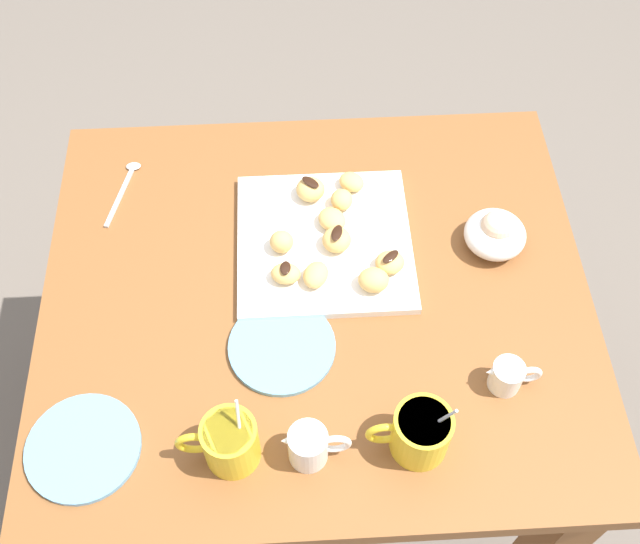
{
  "coord_description": "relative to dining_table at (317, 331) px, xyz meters",
  "views": [
    {
      "loc": [
        0.03,
        0.71,
        1.84
      ],
      "look_at": [
        -0.01,
        -0.03,
        0.74
      ],
      "focal_mm": 43.08,
      "sensor_mm": 36.0,
      "label": 1
    }
  ],
  "objects": [
    {
      "name": "dining_table",
      "position": [
        0.0,
        0.0,
        0.0
      ],
      "size": [
        0.95,
        0.83,
        0.72
      ],
      "color": "brown",
      "rests_on": "ground_plane"
    },
    {
      "name": "coffee_mug_yellow_right",
      "position": [
        0.14,
        0.28,
        0.18
      ],
      "size": [
        0.12,
        0.08,
        0.14
      ],
      "color": "yellow",
      "rests_on": "dining_table"
    },
    {
      "name": "coffee_mug_yellow_left",
      "position": [
        -0.14,
        0.28,
        0.18
      ],
      "size": [
        0.13,
        0.09,
        0.14
      ],
      "color": "yellow",
      "rests_on": "dining_table"
    },
    {
      "name": "cream_pitcher_white",
      "position": [
        0.03,
        0.29,
        0.17
      ],
      "size": [
        0.1,
        0.06,
        0.07
      ],
      "color": "white",
      "rests_on": "dining_table"
    },
    {
      "name": "chocolate_sauce_pitcher",
      "position": [
        -0.29,
        0.19,
        0.16
      ],
      "size": [
        0.09,
        0.05,
        0.06
      ],
      "color": "white",
      "rests_on": "dining_table"
    },
    {
      "name": "loose_spoon_near_saucer",
      "position": [
        0.35,
        -0.26,
        0.14
      ],
      "size": [
        0.06,
        0.16,
        0.01
      ],
      "color": "silver",
      "rests_on": "dining_table"
    },
    {
      "name": "beignet_2",
      "position": [
        0.05,
        -0.02,
        0.16
      ],
      "size": [
        0.06,
        0.05,
        0.03
      ],
      "primitive_type": "ellipsoid",
      "rotation": [
        0.0,
        0.0,
        1.44
      ],
      "color": "#E5B260",
      "rests_on": "pastry_plate_square"
    },
    {
      "name": "ice_cream_bowl",
      "position": [
        -0.32,
        -0.09,
        0.17
      ],
      "size": [
        0.11,
        0.11,
        0.08
      ],
      "color": "white",
      "rests_on": "dining_table"
    },
    {
      "name": "saucer_sky_left",
      "position": [
        0.06,
        0.1,
        0.14
      ],
      "size": [
        0.18,
        0.18,
        0.01
      ],
      "primitive_type": "cylinder",
      "color": "#66A8DB",
      "rests_on": "dining_table"
    },
    {
      "name": "beignet_4",
      "position": [
        -0.1,
        -0.0,
        0.17
      ],
      "size": [
        0.06,
        0.05,
        0.04
      ],
      "primitive_type": "ellipsoid",
      "rotation": [
        0.0,
        0.0,
        4.55
      ],
      "color": "#E5B260",
      "rests_on": "pastry_plate_square"
    },
    {
      "name": "beignet_6",
      "position": [
        -0.13,
        -0.04,
        0.16
      ],
      "size": [
        0.06,
        0.06,
        0.03
      ],
      "primitive_type": "ellipsoid",
      "rotation": [
        0.0,
        0.0,
        0.25
      ],
      "color": "#E5B260",
      "rests_on": "pastry_plate_square"
    },
    {
      "name": "saucer_sky_right",
      "position": [
        0.37,
        0.26,
        0.14
      ],
      "size": [
        0.18,
        0.18,
        0.01
      ],
      "primitive_type": "cylinder",
      "color": "#66A8DB",
      "rests_on": "dining_table"
    },
    {
      "name": "chocolate_drizzle_8",
      "position": [
        -0.04,
        -0.09,
        0.19
      ],
      "size": [
        0.03,
        0.04,
        0.0
      ],
      "primitive_type": "ellipsoid",
      "rotation": [
        0.0,
        0.0,
        4.4
      ],
      "color": "black",
      "rests_on": "beignet_8"
    },
    {
      "name": "chocolate_drizzle_2",
      "position": [
        0.05,
        -0.02,
        0.18
      ],
      "size": [
        0.02,
        0.03,
        0.0
      ],
      "primitive_type": "ellipsoid",
      "rotation": [
        0.0,
        0.0,
        1.44
      ],
      "color": "black",
      "rests_on": "beignet_2"
    },
    {
      "name": "beignet_5",
      "position": [
        0.0,
        -0.21,
        0.17
      ],
      "size": [
        0.07,
        0.07,
        0.04
      ],
      "primitive_type": "ellipsoid",
      "rotation": [
        0.0,
        0.0,
        1.99
      ],
      "color": "#E5B260",
      "rests_on": "pastry_plate_square"
    },
    {
      "name": "beignet_9",
      "position": [
        -0.08,
        -0.22,
        0.16
      ],
      "size": [
        0.06,
        0.06,
        0.03
      ],
      "primitive_type": "ellipsoid",
      "rotation": [
        0.0,
        0.0,
        2.5
      ],
      "color": "#E5B260",
      "rests_on": "pastry_plate_square"
    },
    {
      "name": "beignet_8",
      "position": [
        -0.04,
        -0.09,
        0.17
      ],
      "size": [
        0.07,
        0.07,
        0.04
      ],
      "primitive_type": "ellipsoid",
      "rotation": [
        0.0,
        0.0,
        4.0
      ],
      "color": "#E5B260",
      "rests_on": "pastry_plate_square"
    },
    {
      "name": "chocolate_drizzle_5",
      "position": [
        0.0,
        -0.21,
        0.19
      ],
      "size": [
        0.04,
        0.04,
        0.0
      ],
      "primitive_type": "ellipsoid",
      "rotation": [
        0.0,
        0.0,
        2.38
      ],
      "color": "black",
      "rests_on": "beignet_5"
    },
    {
      "name": "beignet_3",
      "position": [
        -0.04,
        -0.14,
        0.16
      ],
      "size": [
        0.07,
        0.07,
        0.03
      ],
      "primitive_type": "ellipsoid",
      "rotation": [
        0.0,
        0.0,
        2.15
      ],
      "color": "#E5B260",
      "rests_on": "pastry_plate_square"
    },
    {
      "name": "ground_plane",
      "position": [
        0.0,
        0.0,
        -0.59
      ],
      "size": [
        8.0,
        8.0,
        0.0
      ],
      "primitive_type": "plane",
      "color": "#665B51"
    },
    {
      "name": "pastry_plate_square",
      "position": [
        -0.02,
        -0.1,
        0.14
      ],
      "size": [
        0.31,
        0.31,
        0.02
      ],
      "primitive_type": "cube",
      "color": "white",
      "rests_on": "dining_table"
    },
    {
      "name": "chocolate_drizzle_6",
      "position": [
        -0.13,
        -0.04,
        0.18
      ],
      "size": [
        0.04,
        0.04,
        0.0
      ],
      "primitive_type": "ellipsoid",
      "rotation": [
        0.0,
        0.0,
        0.73
      ],
      "color": "black",
      "rests_on": "beignet_6"
    },
    {
      "name": "beignet_0",
      "position": [
        -0.06,
        -0.18,
        0.17
      ],
      "size": [
        0.04,
        0.04,
        0.03
      ],
      "primitive_type": "ellipsoid",
      "rotation": [
        0.0,
        0.0,
        1.55
      ],
      "color": "#E5B260",
      "rests_on": "pastry_plate_square"
    },
    {
      "name": "beignet_1",
      "position": [
        0.0,
        -0.02,
        0.16
      ],
      "size": [
        0.06,
        0.07,
        0.03
      ],
      "primitive_type": "ellipsoid",
      "rotation": [
        0.0,
        0.0,
        2.74
      ],
      "color": "#E5B260",
      "rests_on": "pastry_plate_square"
    },
    {
      "name": "beignet_7",
      "position": [
        0.06,
        -0.09,
        0.17
      ],
      "size": [
        0.06,
        0.06,
        0.04
      ],
      "primitive_type": "ellipsoid",
      "rotation": [
        0.0,
        0.0,
        4.21
      ],
      "color": "#E5B260",
      "rests_on": "pastry_plate_square"
    }
  ]
}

